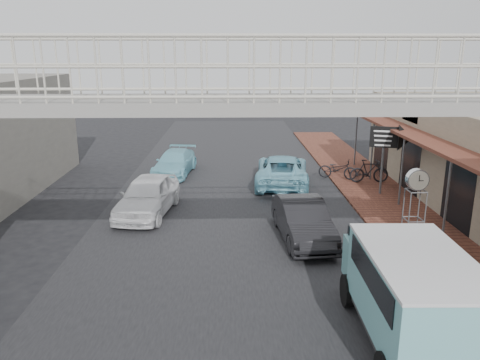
{
  "coord_description": "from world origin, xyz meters",
  "views": [
    {
      "loc": [
        0.02,
        -12.97,
        6.06
      ],
      "look_at": [
        0.38,
        2.69,
        1.8
      ],
      "focal_mm": 35.0,
      "sensor_mm": 36.0,
      "label": 1
    }
  ],
  "objects_px": {
    "street_clock": "(417,184)",
    "arrow_sign": "(403,139)",
    "angkot_curb": "(282,170)",
    "angkot_far": "(175,163)",
    "dark_sedan": "(303,220)",
    "angkot_van": "(412,286)",
    "motorcycle_near": "(338,169)",
    "motorcycle_far": "(369,171)",
    "white_hatchback": "(148,195)"
  },
  "relations": [
    {
      "from": "street_clock",
      "to": "arrow_sign",
      "type": "height_order",
      "value": "arrow_sign"
    },
    {
      "from": "angkot_curb",
      "to": "street_clock",
      "type": "xyz_separation_m",
      "value": [
        3.06,
        -8.22,
        1.62
      ]
    },
    {
      "from": "angkot_far",
      "to": "arrow_sign",
      "type": "bearing_deg",
      "value": -15.32
    },
    {
      "from": "street_clock",
      "to": "dark_sedan",
      "type": "bearing_deg",
      "value": 154.52
    },
    {
      "from": "angkot_van",
      "to": "angkot_far",
      "type": "bearing_deg",
      "value": 115.15
    },
    {
      "from": "motorcycle_near",
      "to": "motorcycle_far",
      "type": "relative_size",
      "value": 1.0
    },
    {
      "from": "angkot_curb",
      "to": "angkot_far",
      "type": "height_order",
      "value": "angkot_curb"
    },
    {
      "from": "dark_sedan",
      "to": "angkot_far",
      "type": "height_order",
      "value": "dark_sedan"
    },
    {
      "from": "angkot_curb",
      "to": "motorcycle_near",
      "type": "relative_size",
      "value": 2.75
    },
    {
      "from": "motorcycle_near",
      "to": "angkot_curb",
      "type": "bearing_deg",
      "value": 122.6
    },
    {
      "from": "angkot_curb",
      "to": "arrow_sign",
      "type": "relative_size",
      "value": 1.66
    },
    {
      "from": "arrow_sign",
      "to": "motorcycle_far",
      "type": "bearing_deg",
      "value": 125.61
    },
    {
      "from": "dark_sedan",
      "to": "angkot_curb",
      "type": "height_order",
      "value": "angkot_curb"
    },
    {
      "from": "white_hatchback",
      "to": "dark_sedan",
      "type": "distance_m",
      "value": 6.23
    },
    {
      "from": "angkot_far",
      "to": "motorcycle_far",
      "type": "bearing_deg",
      "value": -5.71
    },
    {
      "from": "street_clock",
      "to": "arrow_sign",
      "type": "bearing_deg",
      "value": 72.92
    },
    {
      "from": "angkot_curb",
      "to": "street_clock",
      "type": "relative_size",
      "value": 1.9
    },
    {
      "from": "dark_sedan",
      "to": "angkot_van",
      "type": "xyz_separation_m",
      "value": [
        1.35,
        -5.93,
        0.71
      ]
    },
    {
      "from": "dark_sedan",
      "to": "motorcycle_near",
      "type": "distance_m",
      "value": 7.96
    },
    {
      "from": "arrow_sign",
      "to": "white_hatchback",
      "type": "bearing_deg",
      "value": -152.88
    },
    {
      "from": "angkot_van",
      "to": "motorcycle_near",
      "type": "relative_size",
      "value": 2.43
    },
    {
      "from": "motorcycle_far",
      "to": "arrow_sign",
      "type": "xyz_separation_m",
      "value": [
        0.7,
        -2.05,
        1.92
      ]
    },
    {
      "from": "angkot_van",
      "to": "motorcycle_near",
      "type": "height_order",
      "value": "angkot_van"
    },
    {
      "from": "motorcycle_near",
      "to": "street_clock",
      "type": "bearing_deg",
      "value": -158.63
    },
    {
      "from": "street_clock",
      "to": "arrow_sign",
      "type": "relative_size",
      "value": 0.88
    },
    {
      "from": "angkot_far",
      "to": "motorcycle_near",
      "type": "distance_m",
      "value": 8.24
    },
    {
      "from": "angkot_curb",
      "to": "motorcycle_far",
      "type": "bearing_deg",
      "value": -174.42
    },
    {
      "from": "white_hatchback",
      "to": "motorcycle_far",
      "type": "distance_m",
      "value": 10.57
    },
    {
      "from": "arrow_sign",
      "to": "motorcycle_near",
      "type": "bearing_deg",
      "value": 142.95
    },
    {
      "from": "angkot_curb",
      "to": "motorcycle_far",
      "type": "distance_m",
      "value": 4.13
    },
    {
      "from": "motorcycle_near",
      "to": "dark_sedan",
      "type": "bearing_deg",
      "value": 178.68
    },
    {
      "from": "angkot_curb",
      "to": "motorcycle_far",
      "type": "xyz_separation_m",
      "value": [
        4.13,
        -0.08,
        -0.05
      ]
    },
    {
      "from": "angkot_curb",
      "to": "white_hatchback",
      "type": "bearing_deg",
      "value": 42.33
    },
    {
      "from": "street_clock",
      "to": "white_hatchback",
      "type": "bearing_deg",
      "value": 153.67
    },
    {
      "from": "angkot_far",
      "to": "street_clock",
      "type": "height_order",
      "value": "street_clock"
    },
    {
      "from": "angkot_curb",
      "to": "angkot_van",
      "type": "xyz_separation_m",
      "value": [
        1.3,
        -12.72,
        0.68
      ]
    },
    {
      "from": "angkot_van",
      "to": "angkot_curb",
      "type": "bearing_deg",
      "value": 96.95
    },
    {
      "from": "motorcycle_far",
      "to": "arrow_sign",
      "type": "relative_size",
      "value": 0.6
    },
    {
      "from": "angkot_curb",
      "to": "motorcycle_near",
      "type": "height_order",
      "value": "angkot_curb"
    },
    {
      "from": "angkot_far",
      "to": "motorcycle_near",
      "type": "xyz_separation_m",
      "value": [
        8.11,
        -1.46,
        -0.02
      ]
    },
    {
      "from": "motorcycle_far",
      "to": "angkot_far",
      "type": "bearing_deg",
      "value": 78.27
    },
    {
      "from": "dark_sedan",
      "to": "angkot_van",
      "type": "height_order",
      "value": "angkot_van"
    },
    {
      "from": "dark_sedan",
      "to": "angkot_van",
      "type": "relative_size",
      "value": 0.92
    },
    {
      "from": "white_hatchback",
      "to": "dark_sedan",
      "type": "height_order",
      "value": "white_hatchback"
    },
    {
      "from": "white_hatchback",
      "to": "dark_sedan",
      "type": "xyz_separation_m",
      "value": [
        5.61,
        -2.72,
        -0.07
      ]
    },
    {
      "from": "angkot_van",
      "to": "arrow_sign",
      "type": "bearing_deg",
      "value": 72.69
    },
    {
      "from": "white_hatchback",
      "to": "motorcycle_far",
      "type": "bearing_deg",
      "value": 29.65
    },
    {
      "from": "white_hatchback",
      "to": "street_clock",
      "type": "height_order",
      "value": "street_clock"
    },
    {
      "from": "angkot_van",
      "to": "street_clock",
      "type": "bearing_deg",
      "value": 69.76
    },
    {
      "from": "angkot_far",
      "to": "motorcycle_far",
      "type": "distance_m",
      "value": 9.69
    }
  ]
}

